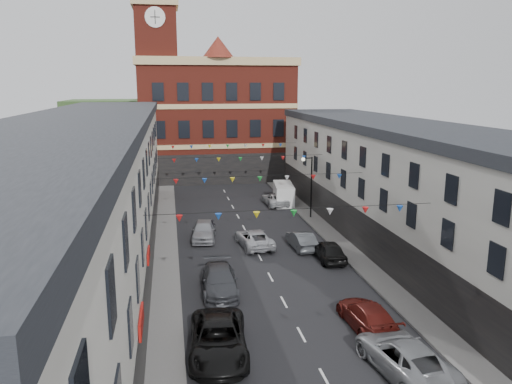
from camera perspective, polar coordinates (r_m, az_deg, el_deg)
ground at (r=33.93m, az=1.66°, el=-9.70°), size 160.00×160.00×0.00m
pavement_left at (r=35.16m, az=-10.24°, el=-8.96°), size 1.80×64.00×0.15m
pavement_right at (r=37.57m, az=11.50°, el=-7.61°), size 1.80×64.00×0.15m
terrace_left at (r=33.11m, az=-19.06°, el=-1.22°), size 8.40×56.00×10.70m
terrace_right at (r=37.46m, az=19.34°, el=-0.52°), size 8.40×56.00×9.70m
civic_building at (r=69.23m, az=-4.64°, el=8.39°), size 20.60×13.30×18.50m
clock_tower at (r=65.89m, az=-11.20°, el=13.93°), size 5.60×5.60×30.00m
distant_hill at (r=93.18m, az=-8.47°, el=7.32°), size 40.00×14.00×10.00m
street_lamp at (r=47.47m, az=6.07°, el=1.50°), size 1.10×0.36×6.00m
car_left_c at (r=24.70m, az=-4.32°, el=-16.44°), size 3.13×6.03×1.62m
car_left_d at (r=31.44m, az=-4.18°, el=-10.05°), size 2.32×5.31×1.52m
car_left_e at (r=41.75m, az=-5.99°, el=-4.37°), size 2.45×4.89×1.60m
car_right_b at (r=24.29m, az=16.60°, el=-17.56°), size 3.30×5.93×1.57m
car_right_c at (r=27.68m, az=12.61°, el=-13.62°), size 2.16×5.02×1.44m
car_right_d at (r=37.14m, az=8.30°, el=-6.64°), size 1.79×4.37×1.49m
car_right_e at (r=39.47m, az=5.23°, el=-5.49°), size 1.68×4.30×1.39m
car_right_f at (r=53.36m, az=2.20°, el=-0.82°), size 2.41×4.85×1.32m
moving_car at (r=39.78m, az=-0.20°, el=-5.30°), size 2.81×5.20×1.38m
white_van at (r=53.89m, az=3.17°, el=-0.22°), size 2.53×5.15×2.19m
pedestrian at (r=42.43m, az=-4.96°, el=-4.15°), size 0.60×0.44×1.50m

